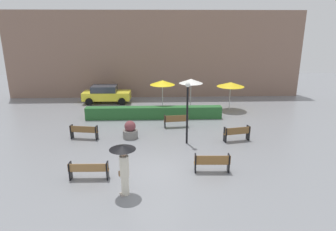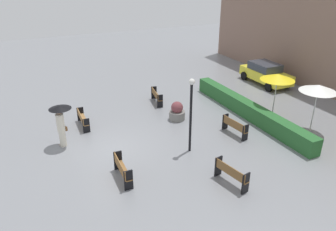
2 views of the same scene
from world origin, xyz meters
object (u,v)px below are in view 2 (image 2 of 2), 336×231
bench_back_row (234,126)px  lamp_post (191,108)px  pedestrian_with_umbrella (61,120)px  bench_near_left (82,118)px  bench_far_left (156,96)px  bench_near_right (122,168)px  bench_far_right (231,173)px  patio_umbrella_yellow (278,77)px  patio_umbrella_white (319,88)px  parked_car (266,73)px  planter_pot (177,112)px

bench_back_row → lamp_post: size_ratio=0.46×
pedestrian_with_umbrella → lamp_post: lamp_post is taller
bench_near_left → bench_far_left: (-1.39, 5.06, 0.03)m
bench_near_right → bench_far_right: bearing=60.4°
bench_near_left → bench_near_right: bearing=4.6°
pedestrian_with_umbrella → lamp_post: (3.10, 5.43, 0.83)m
lamp_post → bench_back_row: bearing=98.7°
bench_back_row → patio_umbrella_yellow: patio_umbrella_yellow is taller
patio_umbrella_white → parked_car: size_ratio=0.63×
bench_far_right → bench_near_right: bench_far_right is taller
bench_near_left → bench_far_left: bearing=105.3°
lamp_post → pedestrian_with_umbrella: bearing=-119.7°
pedestrian_with_umbrella → planter_pot: 6.53m
bench_back_row → planter_pot: bearing=-147.4°
bench_far_right → bench_near_left: (-7.91, -4.36, -0.05)m
pedestrian_with_umbrella → patio_umbrella_white: size_ratio=0.81×
bench_far_right → bench_near_right: 4.49m
pedestrian_with_umbrella → parked_car: (-3.20, 15.38, -0.62)m
bench_far_right → patio_umbrella_yellow: 7.71m
bench_near_left → parked_car: parked_car is taller
pedestrian_with_umbrella → patio_umbrella_yellow: size_ratio=0.80×
patio_umbrella_white → bench_back_row: bearing=-109.6°
bench_far_right → patio_umbrella_yellow: patio_umbrella_yellow is taller
planter_pot → parked_car: 9.39m
bench_back_row → patio_umbrella_yellow: bearing=104.3°
bench_near_right → planter_pot: bearing=132.2°
pedestrian_with_umbrella → parked_car: bearing=101.8°
pedestrian_with_umbrella → bench_far_right: bearing=42.6°
bench_back_row → lamp_post: (0.45, -2.92, 1.75)m
patio_umbrella_white → bench_far_right: bearing=-72.8°
bench_far_left → planter_pot: 2.83m
bench_far_right → pedestrian_with_umbrella: bearing=-137.4°
bench_far_left → patio_umbrella_yellow: patio_umbrella_yellow is taller
bench_near_right → patio_umbrella_yellow: patio_umbrella_yellow is taller
bench_back_row → patio_umbrella_white: patio_umbrella_white is taller
bench_back_row → bench_far_left: bench_back_row is taller
lamp_post → patio_umbrella_yellow: size_ratio=1.37×
patio_umbrella_yellow → parked_car: bearing=143.8°
planter_pot → patio_umbrella_yellow: (2.11, 5.26, 2.01)m
bench_far_left → lamp_post: size_ratio=0.48×
pedestrian_with_umbrella → bench_back_row: bearing=72.4°
bench_far_left → lamp_post: 6.55m
bench_far_left → planter_pot: size_ratio=1.57×
patio_umbrella_yellow → pedestrian_with_umbrella: bearing=-98.7°
bench_back_row → bench_near_right: (1.28, -6.59, 0.01)m
bench_far_right → bench_far_left: (-9.29, 0.70, -0.02)m
bench_far_left → bench_near_left: bearing=-74.7°
bench_far_left → patio_umbrella_white: patio_umbrella_white is taller
bench_near_left → parked_car: size_ratio=0.43×
bench_far_left → patio_umbrella_yellow: size_ratio=0.65×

